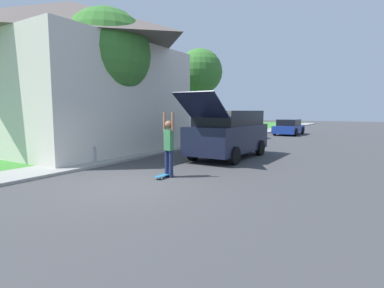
% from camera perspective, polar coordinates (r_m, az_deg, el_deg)
% --- Properties ---
extents(ground_plane, '(120.00, 120.00, 0.00)m').
position_cam_1_polar(ground_plane, '(8.93, -12.17, -7.39)').
color(ground_plane, '#3D3D3F').
extents(lawn, '(10.00, 80.00, 0.08)m').
position_cam_1_polar(lawn, '(18.74, -16.92, -0.23)').
color(lawn, '#387F2D').
rests_on(lawn, ground_plane).
extents(sidewalk, '(1.80, 80.00, 0.10)m').
position_cam_1_polar(sidewalk, '(15.70, -6.32, -1.18)').
color(sidewalk, gray).
rests_on(sidewalk, ground_plane).
extents(house, '(10.03, 9.51, 7.72)m').
position_cam_1_polar(house, '(17.67, -21.56, 12.38)').
color(house, beige).
rests_on(house, lawn).
extents(lawn_tree_near, '(4.02, 4.02, 6.61)m').
position_cam_1_polar(lawn_tree_near, '(14.75, -15.94, 16.14)').
color(lawn_tree_near, brown).
rests_on(lawn_tree_near, lawn).
extents(lawn_tree_far, '(3.33, 3.33, 6.55)m').
position_cam_1_polar(lawn_tree_far, '(22.72, 1.49, 13.51)').
color(lawn_tree_far, brown).
rests_on(lawn_tree_far, lawn).
extents(suv_parked, '(2.14, 5.47, 2.78)m').
position_cam_1_polar(suv_parked, '(13.44, 7.03, 2.16)').
color(suv_parked, black).
rests_on(suv_parked, ground_plane).
extents(car_down_street, '(1.96, 4.23, 1.35)m').
position_cam_1_polar(car_down_street, '(27.66, 17.97, 3.02)').
color(car_down_street, navy).
rests_on(car_down_street, ground_plane).
extents(skateboarder, '(0.41, 0.24, 2.05)m').
position_cam_1_polar(skateboarder, '(9.42, -4.45, 0.06)').
color(skateboarder, '#192347').
rests_on(skateboarder, ground_plane).
extents(skateboard, '(0.23, 0.77, 0.10)m').
position_cam_1_polar(skateboard, '(9.49, -5.38, -5.95)').
color(skateboard, '#236B99').
rests_on(skateboard, ground_plane).
extents(fire_hydrant, '(0.20, 0.20, 0.65)m').
position_cam_1_polar(fire_hydrant, '(12.43, -18.20, -1.75)').
color(fire_hydrant, '#99999E').
rests_on(fire_hydrant, sidewalk).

